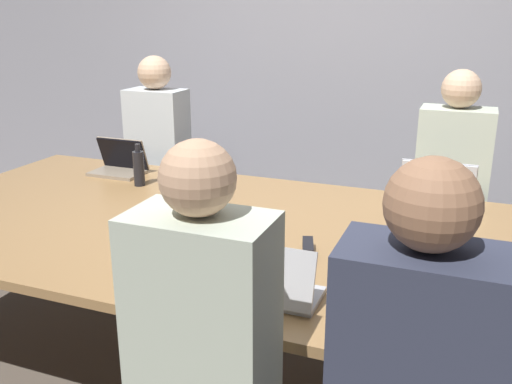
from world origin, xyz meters
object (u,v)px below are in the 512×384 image
object	(u,v)px
laptop_far_left	(120,163)
bottle_far_left	(139,168)
person_far_right	(450,196)
laptop_near_right	(440,318)
laptop_far_right	(436,197)
laptop_near_midright	(269,284)
person_near_midright	(204,381)
stapler	(308,248)
person_far_left	(159,160)

from	to	relation	value
laptop_far_left	bottle_far_left	distance (m)	0.31
person_far_right	laptop_near_right	size ratio (longest dim) A/B	4.11
laptop_far_right	laptop_near_right	size ratio (longest dim) A/B	1.07
laptop_near_right	laptop_near_midright	xyz separation A→B (m)	(-0.57, 0.04, -0.01)
person_far_right	person_near_midright	world-z (taller)	person_far_right
bottle_far_left	laptop_near_midright	xyz separation A→B (m)	(1.16, -1.01, -0.04)
bottle_far_left	stapler	bearing A→B (deg)	-26.16
laptop_far_right	stapler	size ratio (longest dim) A/B	2.33
laptop_far_left	stapler	world-z (taller)	laptop_far_left
stapler	laptop_near_midright	bearing A→B (deg)	-109.20
laptop_near_midright	stapler	distance (m)	0.44
person_far_left	bottle_far_left	world-z (taller)	person_far_left
laptop_far_right	person_far_right	xyz separation A→B (m)	(0.05, 0.46, -0.13)
laptop_near_right	stapler	xyz separation A→B (m)	(-0.55, 0.48, -0.05)
person_far_right	person_far_left	distance (m)	1.96
laptop_near_right	person_near_midright	world-z (taller)	person_near_midright
bottle_far_left	laptop_near_midright	distance (m)	1.54
laptop_far_right	person_far_right	size ratio (longest dim) A/B	0.26
laptop_far_left	person_near_midright	xyz separation A→B (m)	(1.37, -1.60, -0.13)
laptop_far_left	bottle_far_left	xyz separation A→B (m)	(0.25, -0.18, 0.04)
laptop_far_left	bottle_far_left	bearing A→B (deg)	-35.19
laptop_far_right	bottle_far_left	bearing A→B (deg)	-173.85
laptop_near_right	bottle_far_left	xyz separation A→B (m)	(-1.73, 1.05, 0.03)
laptop_far_right	laptop_near_right	xyz separation A→B (m)	(0.11, -1.23, 0.00)
laptop_far_left	bottle_far_left	world-z (taller)	bottle_far_left
person_far_right	bottle_far_left	xyz separation A→B (m)	(-1.67, -0.63, 0.16)
person_far_right	laptop_far_left	size ratio (longest dim) A/B	4.35
laptop_far_right	person_far_left	bearing A→B (deg)	164.82
laptop_near_right	stapler	world-z (taller)	laptop_near_right
laptop_far_left	person_far_right	bearing A→B (deg)	13.37
laptop_far_right	stapler	distance (m)	0.88
laptop_far_left	laptop_far_right	bearing A→B (deg)	-0.07
person_far_left	stapler	world-z (taller)	person_far_left
bottle_far_left	stapler	xyz separation A→B (m)	(1.18, -0.58, -0.08)
bottle_far_left	stapler	distance (m)	1.31
laptop_near_right	person_far_right	bearing A→B (deg)	-87.99
bottle_far_left	person_near_midright	world-z (taller)	person_near_midright
laptop_far_left	laptop_near_midright	distance (m)	1.85
laptop_far_right	laptop_near_right	distance (m)	1.23
person_far_left	person_near_midright	xyz separation A→B (m)	(1.40, -2.11, -0.02)
laptop_near_midright	stapler	size ratio (longest dim) A/B	2.22
person_far_left	laptop_near_midright	size ratio (longest dim) A/B	4.06
laptop_far_left	person_far_left	bearing A→B (deg)	93.78
person_near_midright	stapler	bearing A→B (deg)	-94.25
laptop_near_right	person_near_midright	xyz separation A→B (m)	(-0.62, -0.37, -0.14)
laptop_far_left	person_far_left	world-z (taller)	person_far_left
laptop_near_right	laptop_far_left	xyz separation A→B (m)	(-1.98, 1.23, -0.01)
person_near_midright	stapler	size ratio (longest dim) A/B	8.90
stapler	bottle_far_left	bearing A→B (deg)	136.42
person_far_right	laptop_near_midright	world-z (taller)	person_far_right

